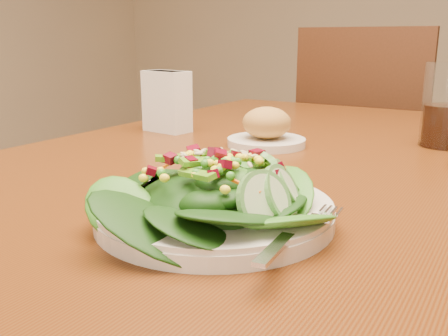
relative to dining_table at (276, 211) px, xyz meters
The scene contains 6 objects.
dining_table is the anchor object (origin of this frame).
chair_far 0.99m from the dining_table, 96.34° to the left, with size 0.46×0.46×0.98m.
salad_plate 0.36m from the dining_table, 75.03° to the right, with size 0.27×0.26×0.08m.
bread_plate 0.16m from the dining_table, 129.85° to the left, with size 0.15×0.15×0.07m.
drinking_glass 0.37m from the dining_table, 45.39° to the left, with size 0.09×0.09×0.16m.
napkin_holder 0.36m from the dining_table, 163.72° to the left, with size 0.11×0.07×0.13m.
Camera 1 is at (0.36, -0.76, 0.95)m, focal length 40.00 mm.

